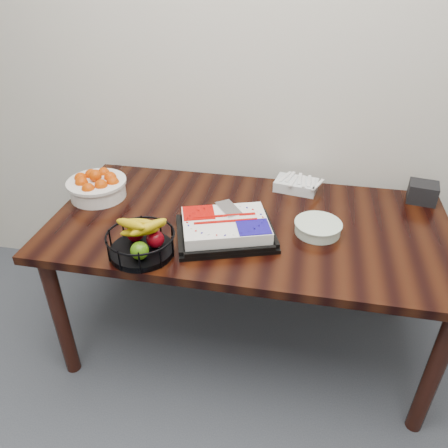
% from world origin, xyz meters
% --- Properties ---
extents(table, '(1.80, 0.90, 0.75)m').
position_xyz_m(table, '(0.00, 2.00, 0.66)').
color(table, black).
rests_on(table, ground).
extents(cake_tray, '(0.49, 0.44, 0.09)m').
position_xyz_m(cake_tray, '(-0.08, 1.87, 0.79)').
color(cake_tray, black).
rests_on(cake_tray, table).
extents(tangerine_bowl, '(0.29, 0.29, 0.18)m').
position_xyz_m(tangerine_bowl, '(-0.77, 2.09, 0.83)').
color(tangerine_bowl, white).
rests_on(tangerine_bowl, table).
extents(fruit_basket, '(0.28, 0.28, 0.15)m').
position_xyz_m(fruit_basket, '(-0.39, 1.67, 0.81)').
color(fruit_basket, black).
rests_on(fruit_basket, table).
extents(plate_stack, '(0.21, 0.21, 0.05)m').
position_xyz_m(plate_stack, '(0.31, 1.97, 0.78)').
color(plate_stack, white).
rests_on(plate_stack, table).
extents(fork_bag, '(0.23, 0.17, 0.06)m').
position_xyz_m(fork_bag, '(0.19, 2.35, 0.78)').
color(fork_bag, silver).
rests_on(fork_bag, table).
extents(napkin_box, '(0.15, 0.13, 0.10)m').
position_xyz_m(napkin_box, '(0.80, 2.35, 0.80)').
color(napkin_box, black).
rests_on(napkin_box, table).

